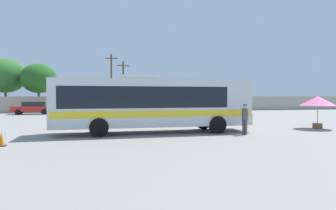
{
  "coord_description": "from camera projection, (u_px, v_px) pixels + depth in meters",
  "views": [
    {
      "loc": [
        -3.52,
        -18.02,
        2.25
      ],
      "look_at": [
        0.76,
        -0.03,
        1.67
      ],
      "focal_mm": 32.21,
      "sensor_mm": 36.0,
      "label": 1
    }
  ],
  "objects": [
    {
      "name": "ground_plane",
      "position": [
        135.0,
        120.0,
        28.13
      ],
      "size": [
        300.0,
        300.0,
        0.0
      ],
      "primitive_type": "plane",
      "color": "gray"
    },
    {
      "name": "perimeter_wall",
      "position": [
        122.0,
        104.0,
        41.97
      ],
      "size": [
        80.0,
        0.3,
        2.16
      ],
      "primitive_type": "cube",
      "color": "#9E998C",
      "rests_on": "ground_plane"
    },
    {
      "name": "coach_bus_silver_yellow",
      "position": [
        151.0,
        102.0,
        18.17
      ],
      "size": [
        11.81,
        2.76,
        3.45
      ],
      "color": "silver",
      "rests_on": "ground_plane"
    },
    {
      "name": "attendant_by_bus_door",
      "position": [
        245.0,
        117.0,
        17.33
      ],
      "size": [
        0.46,
        0.46,
        1.76
      ],
      "color": "#4C4C51",
      "rests_on": "ground_plane"
    },
    {
      "name": "vendor_umbrella_secondary_pink",
      "position": [
        318.0,
        101.0,
        20.48
      ],
      "size": [
        2.38,
        2.38,
        2.22
      ],
      "color": "gray",
      "rests_on": "ground_plane"
    },
    {
      "name": "parked_car_leftmost_red",
      "position": [
        33.0,
        108.0,
        36.32
      ],
      "size": [
        4.67,
        2.18,
        1.52
      ],
      "color": "red",
      "rests_on": "ground_plane"
    },
    {
      "name": "parked_car_second_white",
      "position": [
        81.0,
        108.0,
        36.63
      ],
      "size": [
        4.2,
        2.21,
        1.41
      ],
      "color": "silver",
      "rests_on": "ground_plane"
    },
    {
      "name": "utility_pole_near",
      "position": [
        111.0,
        81.0,
        43.89
      ],
      "size": [
        1.8,
        0.24,
        8.3
      ],
      "color": "#4C3823",
      "rests_on": "ground_plane"
    },
    {
      "name": "utility_pole_far",
      "position": [
        123.0,
        85.0,
        44.4
      ],
      "size": [
        1.77,
        0.6,
        7.28
      ],
      "color": "#4C3823",
      "rests_on": "ground_plane"
    },
    {
      "name": "roadside_tree_left",
      "position": [
        5.0,
        76.0,
        42.62
      ],
      "size": [
        5.66,
        5.66,
        7.47
      ],
      "color": "brown",
      "rests_on": "ground_plane"
    },
    {
      "name": "roadside_tree_midleft",
      "position": [
        39.0,
        78.0,
        41.99
      ],
      "size": [
        4.82,
        4.82,
        6.71
      ],
      "color": "brown",
      "rests_on": "ground_plane"
    },
    {
      "name": "traffic_cone_on_apron",
      "position": [
        1.0,
        139.0,
        13.38
      ],
      "size": [
        0.36,
        0.36,
        0.64
      ],
      "color": "black",
      "rests_on": "ground_plane"
    }
  ]
}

